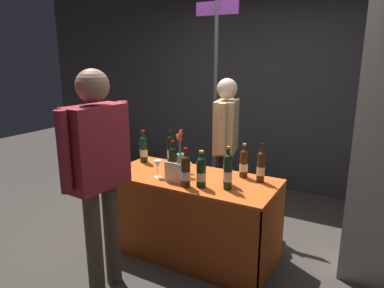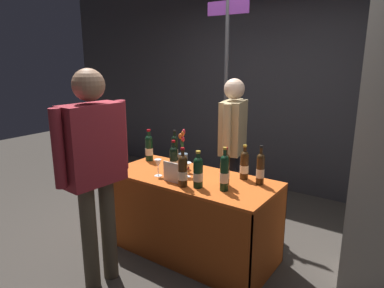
{
  "view_description": "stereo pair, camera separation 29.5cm",
  "coord_description": "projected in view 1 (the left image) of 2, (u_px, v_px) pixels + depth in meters",
  "views": [
    {
      "loc": [
        1.4,
        -2.5,
        1.76
      ],
      "look_at": [
        0.0,
        0.0,
        1.04
      ],
      "focal_mm": 32.08,
      "sensor_mm": 36.0,
      "label": 1
    },
    {
      "loc": [
        1.65,
        -2.35,
        1.76
      ],
      "look_at": [
        0.0,
        0.0,
        1.04
      ],
      "focal_mm": 32.08,
      "sensor_mm": 36.0,
      "label": 2
    }
  ],
  "objects": [
    {
      "name": "wine_glass_mid",
      "position": [
        187.0,
        167.0,
        3.01
      ],
      "size": [
        0.08,
        0.08,
        0.13
      ],
      "color": "silver",
      "rests_on": "tasting_table"
    },
    {
      "name": "display_bottle_7",
      "position": [
        244.0,
        163.0,
        3.0
      ],
      "size": [
        0.07,
        0.07,
        0.3
      ],
      "color": "#38230F",
      "rests_on": "tasting_table"
    },
    {
      "name": "wine_glass_near_vendor",
      "position": [
        158.0,
        165.0,
        3.0
      ],
      "size": [
        0.07,
        0.07,
        0.15
      ],
      "color": "silver",
      "rests_on": "tasting_table"
    },
    {
      "name": "flower_vase",
      "position": [
        180.0,
        157.0,
        3.23
      ],
      "size": [
        0.09,
        0.09,
        0.38
      ],
      "color": "slate",
      "rests_on": "tasting_table"
    },
    {
      "name": "display_bottle_6",
      "position": [
        186.0,
        171.0,
        2.77
      ],
      "size": [
        0.08,
        0.08,
        0.33
      ],
      "color": "#38230F",
      "rests_on": "tasting_table"
    },
    {
      "name": "featured_wine_bottle",
      "position": [
        171.0,
        150.0,
        3.37
      ],
      "size": [
        0.07,
        0.07,
        0.34
      ],
      "color": "black",
      "rests_on": "tasting_table"
    },
    {
      "name": "display_bottle_2",
      "position": [
        228.0,
        171.0,
        2.71
      ],
      "size": [
        0.07,
        0.07,
        0.35
      ],
      "color": "black",
      "rests_on": "tasting_table"
    },
    {
      "name": "display_bottle_1",
      "position": [
        227.0,
        168.0,
        2.82
      ],
      "size": [
        0.07,
        0.07,
        0.32
      ],
      "color": "#38230F",
      "rests_on": "tasting_table"
    },
    {
      "name": "display_bottle_0",
      "position": [
        144.0,
        149.0,
        3.43
      ],
      "size": [
        0.08,
        0.08,
        0.32
      ],
      "color": "black",
      "rests_on": "tasting_table"
    },
    {
      "name": "vendor_presenter",
      "position": [
        226.0,
        139.0,
        3.66
      ],
      "size": [
        0.29,
        0.54,
        1.56
      ],
      "rotation": [
        0.0,
        0.0,
        -1.34
      ],
      "color": "black",
      "rests_on": "ground_plane"
    },
    {
      "name": "ground_plane",
      "position": [
        192.0,
        251.0,
        3.21
      ],
      "size": [
        12.0,
        12.0,
        0.0
      ],
      "primitive_type": "plane",
      "color": "#38332D"
    },
    {
      "name": "brochure_stand",
      "position": [
        173.0,
        173.0,
        2.86
      ],
      "size": [
        0.17,
        0.01,
        0.17
      ],
      "primitive_type": "cube",
      "rotation": [
        0.0,
        0.0,
        6.27
      ],
      "color": "silver",
      "rests_on": "tasting_table"
    },
    {
      "name": "display_bottle_5",
      "position": [
        173.0,
        161.0,
        3.06
      ],
      "size": [
        0.07,
        0.07,
        0.32
      ],
      "color": "black",
      "rests_on": "tasting_table"
    },
    {
      "name": "back_partition",
      "position": [
        267.0,
        83.0,
        4.61
      ],
      "size": [
        7.89,
        0.12,
        2.85
      ],
      "primitive_type": "cube",
      "color": "#2D2D33",
      "rests_on": "ground_plane"
    },
    {
      "name": "booth_signpost",
      "position": [
        216.0,
        88.0,
        3.97
      ],
      "size": [
        0.51,
        0.04,
        2.4
      ],
      "color": "#47474C",
      "rests_on": "ground_plane"
    },
    {
      "name": "display_bottle_3",
      "position": [
        201.0,
        171.0,
        2.76
      ],
      "size": [
        0.08,
        0.08,
        0.31
      ],
      "color": "black",
      "rests_on": "tasting_table"
    },
    {
      "name": "display_bottle_4",
      "position": [
        261.0,
        166.0,
        2.88
      ],
      "size": [
        0.07,
        0.07,
        0.33
      ],
      "color": "#38230F",
      "rests_on": "tasting_table"
    },
    {
      "name": "tasting_table",
      "position": [
        192.0,
        201.0,
        3.09
      ],
      "size": [
        1.5,
        0.68,
        0.74
      ],
      "color": "#B74C19",
      "rests_on": "ground_plane"
    },
    {
      "name": "taster_foreground_right",
      "position": [
        98.0,
        163.0,
        2.47
      ],
      "size": [
        0.24,
        0.63,
        1.69
      ],
      "rotation": [
        0.0,
        0.0,
        1.5
      ],
      "color": "#4C4233",
      "rests_on": "ground_plane"
    }
  ]
}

